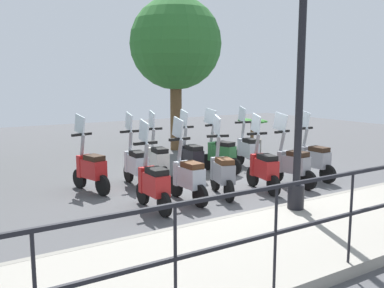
{
  "coord_description": "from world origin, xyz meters",
  "views": [
    {
      "loc": [
        -7.18,
        5.13,
        2.24
      ],
      "look_at": [
        0.2,
        0.5,
        0.9
      ],
      "focal_mm": 40.0,
      "sensor_mm": 36.0,
      "label": 1
    }
  ],
  "objects": [
    {
      "name": "ground_plane",
      "position": [
        0.0,
        0.0,
        0.0
      ],
      "size": [
        28.0,
        28.0,
        0.0
      ],
      "primitive_type": "plane",
      "color": "#4C4C4F"
    },
    {
      "name": "promenade_walkway",
      "position": [
        -3.15,
        0.0,
        0.07
      ],
      "size": [
        2.2,
        20.0,
        0.15
      ],
      "color": "gray",
      "rests_on": "ground_plane"
    },
    {
      "name": "lamp_post_near",
      "position": [
        -2.4,
        0.15,
        1.89
      ],
      "size": [
        0.26,
        0.9,
        3.95
      ],
      "color": "black",
      "rests_on": "promenade_walkway"
    },
    {
      "name": "tree_distant",
      "position": [
        4.44,
        -1.57,
        3.28
      ],
      "size": [
        2.83,
        2.83,
        4.72
      ],
      "color": "brown",
      "rests_on": "ground_plane"
    },
    {
      "name": "potted_palm",
      "position": [
        2.53,
        -3.07,
        0.45
      ],
      "size": [
        1.06,
        0.66,
        1.05
      ],
      "color": "slate",
      "rests_on": "ground_plane"
    },
    {
      "name": "scooter_near_0",
      "position": [
        -0.72,
        -2.12,
        0.48
      ],
      "size": [
        1.23,
        0.44,
        1.54
      ],
      "rotation": [
        0.0,
        0.0,
        0.02
      ],
      "color": "black",
      "rests_on": "ground_plane"
    },
    {
      "name": "scooter_near_1",
      "position": [
        -0.89,
        -1.27,
        0.48
      ],
      "size": [
        1.23,
        0.45,
        1.54
      ],
      "rotation": [
        0.0,
        0.0,
        0.13
      ],
      "color": "black",
      "rests_on": "ground_plane"
    },
    {
      "name": "scooter_near_2",
      "position": [
        -0.86,
        -0.51,
        0.48
      ],
      "size": [
        1.22,
        0.49,
        1.54
      ],
      "rotation": [
        0.0,
        0.0,
        -0.2
      ],
      "color": "black",
      "rests_on": "ground_plane"
    },
    {
      "name": "scooter_near_3",
      "position": [
        -0.73,
        0.4,
        0.48
      ],
      "size": [
        1.2,
        0.55,
        1.54
      ],
      "rotation": [
        0.0,
        0.0,
        -0.3
      ],
      "color": "black",
      "rests_on": "ground_plane"
    },
    {
      "name": "scooter_near_4",
      "position": [
        -0.71,
        1.16,
        0.48
      ],
      "size": [
        1.23,
        0.44,
        1.54
      ],
      "rotation": [
        0.0,
        0.0,
        0.02
      ],
      "color": "black",
      "rests_on": "ground_plane"
    },
    {
      "name": "scooter_near_5",
      "position": [
        -0.83,
        1.93,
        0.48
      ],
      "size": [
        1.23,
        0.44,
        1.54
      ],
      "rotation": [
        0.0,
        0.0,
        -0.01
      ],
      "color": "black",
      "rests_on": "ground_plane"
    },
    {
      "name": "scooter_far_0",
      "position": [
        1.07,
        -1.7,
        0.48
      ],
      "size": [
        1.22,
        0.49,
        1.54
      ],
      "rotation": [
        0.0,
        0.0,
        -0.2
      ],
      "color": "black",
      "rests_on": "ground_plane"
    },
    {
      "name": "scooter_far_1",
      "position": [
        0.98,
        -0.8,
        0.48
      ],
      "size": [
        1.21,
        0.52,
        1.54
      ],
      "rotation": [
        0.0,
        0.0,
        0.26
      ],
      "color": "black",
      "rests_on": "ground_plane"
    },
    {
      "name": "scooter_far_2",
      "position": [
        0.9,
        0.1,
        0.48
      ],
      "size": [
        1.23,
        0.44,
        1.54
      ],
      "rotation": [
        0.0,
        0.0,
        -0.05
      ],
      "color": "black",
      "rests_on": "ground_plane"
    },
    {
      "name": "scooter_far_3",
      "position": [
        1.01,
        0.89,
        0.48
      ],
      "size": [
        1.23,
        0.44,
        1.54
      ],
      "rotation": [
        0.0,
        0.0,
        -0.13
      ],
      "color": "black",
      "rests_on": "ground_plane"
    },
    {
      "name": "scooter_far_4",
      "position": [
        0.84,
        1.48,
        0.48
      ],
      "size": [
        1.23,
        0.44,
        1.54
      ],
      "rotation": [
        0.0,
        0.0,
        -0.04
      ],
      "color": "black",
      "rests_on": "ground_plane"
    },
    {
      "name": "scooter_far_5",
      "position": [
        0.91,
        2.43,
        0.48
      ],
      "size": [
        1.21,
        0.51,
        1.54
      ],
      "rotation": [
        0.0,
        0.0,
        0.24
      ],
      "color": "black",
      "rests_on": "ground_plane"
    }
  ]
}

